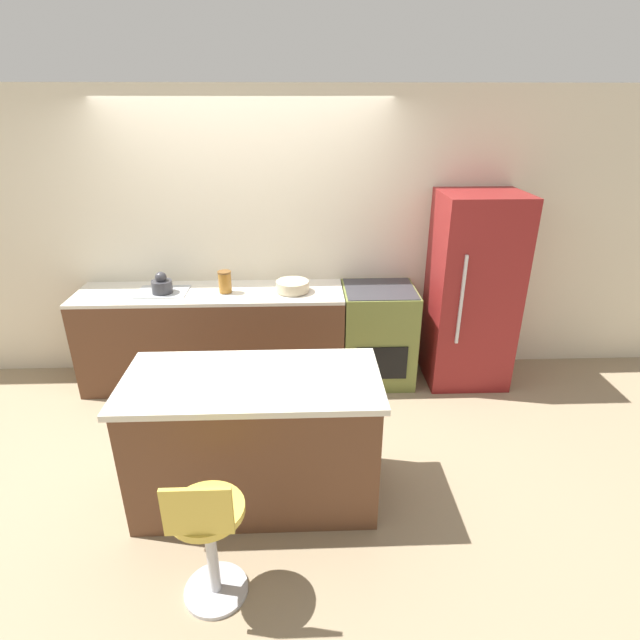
{
  "coord_description": "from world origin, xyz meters",
  "views": [
    {
      "loc": [
        0.47,
        -3.87,
        2.48
      ],
      "look_at": [
        0.6,
        -0.44,
        0.95
      ],
      "focal_mm": 28.0,
      "sensor_mm": 36.0,
      "label": 1
    }
  ],
  "objects_px": {
    "kettle": "(162,285)",
    "oven_range": "(378,335)",
    "refrigerator": "(472,292)",
    "mixing_bowl": "(293,286)",
    "stool_chair": "(208,537)"
  },
  "relations": [
    {
      "from": "kettle",
      "to": "oven_range",
      "type": "bearing_deg",
      "value": 0.87
    },
    {
      "from": "mixing_bowl",
      "to": "stool_chair",
      "type": "bearing_deg",
      "value": -100.3
    },
    {
      "from": "oven_range",
      "to": "refrigerator",
      "type": "bearing_deg",
      "value": -0.97
    },
    {
      "from": "oven_range",
      "to": "mixing_bowl",
      "type": "xyz_separation_m",
      "value": [
        -0.78,
        -0.03,
        0.51
      ]
    },
    {
      "from": "oven_range",
      "to": "mixing_bowl",
      "type": "distance_m",
      "value": 0.93
    },
    {
      "from": "refrigerator",
      "to": "mixing_bowl",
      "type": "relative_size",
      "value": 6.07
    },
    {
      "from": "refrigerator",
      "to": "kettle",
      "type": "xyz_separation_m",
      "value": [
        -2.76,
        -0.02,
        0.11
      ]
    },
    {
      "from": "kettle",
      "to": "mixing_bowl",
      "type": "xyz_separation_m",
      "value": [
        1.14,
        -0.0,
        -0.03
      ]
    },
    {
      "from": "oven_range",
      "to": "refrigerator",
      "type": "relative_size",
      "value": 0.52
    },
    {
      "from": "refrigerator",
      "to": "mixing_bowl",
      "type": "distance_m",
      "value": 1.62
    },
    {
      "from": "refrigerator",
      "to": "mixing_bowl",
      "type": "xyz_separation_m",
      "value": [
        -1.62,
        -0.02,
        0.08
      ]
    },
    {
      "from": "kettle",
      "to": "mixing_bowl",
      "type": "bearing_deg",
      "value": -0.0
    },
    {
      "from": "stool_chair",
      "to": "kettle",
      "type": "distance_m",
      "value": 2.44
    },
    {
      "from": "oven_range",
      "to": "stool_chair",
      "type": "height_order",
      "value": "oven_range"
    },
    {
      "from": "stool_chair",
      "to": "kettle",
      "type": "bearing_deg",
      "value": 107.89
    }
  ]
}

